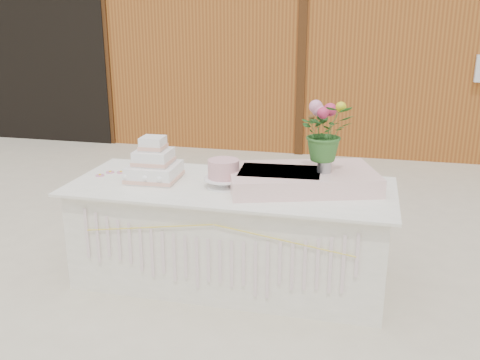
# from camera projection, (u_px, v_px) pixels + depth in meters

# --- Properties ---
(ground) EXTENTS (80.00, 80.00, 0.00)m
(ground) POSITION_uv_depth(u_px,v_px,m) (231.00, 279.00, 4.18)
(ground) COLOR beige
(ground) RESTS_ON ground
(barn) EXTENTS (12.60, 4.60, 3.30)m
(barn) POSITION_uv_depth(u_px,v_px,m) (316.00, 32.00, 9.25)
(barn) COLOR #9A5A20
(barn) RESTS_ON ground
(cake_table) EXTENTS (2.40, 1.00, 0.77)m
(cake_table) POSITION_uv_depth(u_px,v_px,m) (231.00, 233.00, 4.06)
(cake_table) COLOR white
(cake_table) RESTS_ON ground
(wedding_cake) EXTENTS (0.38, 0.38, 0.34)m
(wedding_cake) POSITION_uv_depth(u_px,v_px,m) (154.00, 165.00, 4.05)
(wedding_cake) COLOR white
(wedding_cake) RESTS_ON cake_table
(pink_cake_stand) EXTENTS (0.29, 0.29, 0.21)m
(pink_cake_stand) POSITION_uv_depth(u_px,v_px,m) (224.00, 172.00, 3.87)
(pink_cake_stand) COLOR white
(pink_cake_stand) RESTS_ON cake_table
(satin_runner) EXTENTS (1.19, 0.90, 0.13)m
(satin_runner) POSITION_uv_depth(u_px,v_px,m) (302.00, 179.00, 3.89)
(satin_runner) COLOR #FFD6CD
(satin_runner) RESTS_ON cake_table
(flower_vase) EXTENTS (0.10, 0.10, 0.14)m
(flower_vase) POSITION_uv_depth(u_px,v_px,m) (324.00, 163.00, 3.80)
(flower_vase) COLOR #ABABB0
(flower_vase) RESTS_ON satin_runner
(bouquet) EXTENTS (0.44, 0.40, 0.41)m
(bouquet) POSITION_uv_depth(u_px,v_px,m) (326.00, 125.00, 3.72)
(bouquet) COLOR #326729
(bouquet) RESTS_ON flower_vase
(loose_flowers) EXTENTS (0.19, 0.35, 0.02)m
(loose_flowers) POSITION_uv_depth(u_px,v_px,m) (112.00, 173.00, 4.24)
(loose_flowers) COLOR pink
(loose_flowers) RESTS_ON cake_table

